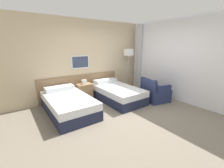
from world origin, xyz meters
name	(u,v)px	position (x,y,z in m)	size (l,w,h in m)	color
ground_plane	(126,113)	(0.00, 0.00, 0.00)	(16.00, 16.00, 0.00)	slate
wall_headboard	(91,60)	(-0.03, 1.98, 1.30)	(10.00, 0.10, 2.70)	#C6B28E
wall_window	(180,61)	(2.12, -0.17, 1.34)	(0.21, 4.45, 2.70)	white
bed_near_door	(68,104)	(-1.30, 0.96, 0.25)	(1.07, 1.92, 0.60)	#1E233D
bed_near_window	(117,93)	(0.40, 0.96, 0.25)	(1.07, 1.92, 0.60)	#1E233D
nightstand	(85,91)	(-0.45, 1.69, 0.28)	(0.49, 0.35, 0.69)	#9E7A51
floor_lamp	(128,55)	(1.50, 1.65, 1.45)	(0.27, 0.27, 1.69)	#9E9993
armchair	(155,93)	(1.42, 0.18, 0.27)	(0.87, 0.91, 0.77)	navy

